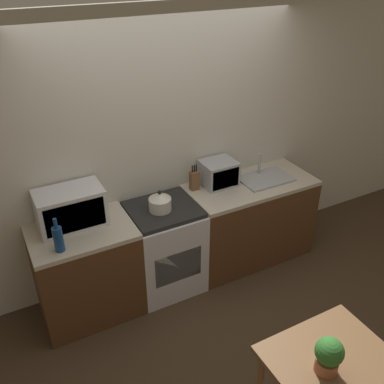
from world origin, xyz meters
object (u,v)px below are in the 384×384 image
Objects in this scene: kettle at (160,202)px; bottle at (58,238)px; microwave at (71,208)px; stove_range at (164,247)px; toaster_oven at (219,173)px; dining_table at (336,376)px.

kettle is 0.95m from bottle.
bottle is (-0.18, -0.31, -0.05)m from microwave.
stove_range is 0.54m from kettle.
kettle is at bearing 10.44° from bottle.
toaster_oven reaches higher than kettle.
toaster_oven is 2.14m from dining_table.
dining_table is (0.31, -1.92, 0.18)m from stove_range.
stove_range is 4.42× the size of kettle.
microwave is at bearing 169.45° from kettle.
stove_range is at bearing 11.14° from bottle.
microwave is 2.36m from dining_table.
toaster_oven is at bearing 11.52° from bottle.
kettle is 0.68× the size of bottle.
microwave is at bearing 171.18° from stove_range.
bottle reaches higher than kettle.
bottle is at bearing 126.49° from dining_table.
stove_range is 3.01× the size of bottle.
toaster_oven reaches higher than dining_table.
toaster_oven is at bearing 79.96° from dining_table.
kettle is 0.61× the size of toaster_oven.
bottle reaches higher than toaster_oven.
kettle is 0.37× the size of microwave.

